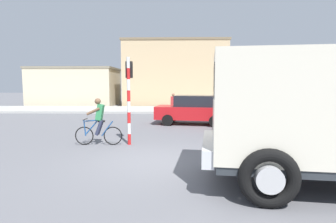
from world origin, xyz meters
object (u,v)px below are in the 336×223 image
at_px(traffic_light_pole, 129,88).
at_px(pedestrian_near_kerb, 173,105).
at_px(car_red_near, 193,110).
at_px(car_white_mid, 263,114).
at_px(cyclist, 99,122).
at_px(truck_foreground, 336,111).

xyz_separation_m(traffic_light_pole, pedestrian_near_kerb, (1.56, 8.06, -1.22)).
distance_m(car_red_near, pedestrian_near_kerb, 3.14).
bearing_deg(car_red_near, traffic_light_pole, -117.63).
height_order(traffic_light_pole, car_red_near, traffic_light_pole).
xyz_separation_m(traffic_light_pole, car_white_mid, (5.90, 3.10, -1.25)).
distance_m(cyclist, pedestrian_near_kerb, 8.65).
bearing_deg(pedestrian_near_kerb, truck_foreground, -73.76).
relative_size(cyclist, traffic_light_pole, 0.54).
xyz_separation_m(cyclist, car_red_near, (3.79, 5.31, -0.05)).
height_order(truck_foreground, car_red_near, truck_foreground).
bearing_deg(truck_foreground, car_red_near, 104.67).
bearing_deg(car_white_mid, car_red_near, 147.70).
relative_size(car_red_near, car_white_mid, 0.99).
height_order(truck_foreground, traffic_light_pole, traffic_light_pole).
distance_m(truck_foreground, car_white_mid, 7.32).
distance_m(truck_foreground, pedestrian_near_kerb, 12.72).
bearing_deg(cyclist, traffic_light_pole, 9.15).
height_order(car_red_near, car_white_mid, same).
distance_m(car_white_mid, pedestrian_near_kerb, 6.60).
height_order(cyclist, pedestrian_near_kerb, cyclist).
bearing_deg(car_red_near, truck_foreground, -75.33).
bearing_deg(truck_foreground, car_white_mid, 83.71).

